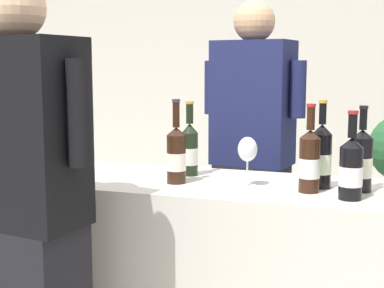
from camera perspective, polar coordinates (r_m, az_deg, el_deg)
name	(u,v)px	position (r m, az deg, el deg)	size (l,w,h in m)	color
wall_back	(299,64)	(4.75, 10.93, 8.05)	(8.00, 0.10, 2.80)	beige
wine_bottle_0	(321,156)	(2.18, 13.11, -1.24)	(0.08, 0.08, 0.34)	black
wine_bottle_1	(310,161)	(2.09, 11.95, -1.68)	(0.08, 0.08, 0.33)	black
wine_bottle_2	(351,168)	(2.02, 15.97, -2.40)	(0.08, 0.08, 0.31)	black
wine_bottle_3	(176,155)	(2.21, -1.62, -1.10)	(0.08, 0.08, 0.33)	black
wine_bottle_4	(362,161)	(2.16, 16.97, -1.65)	(0.08, 0.08, 0.32)	black
wine_bottle_5	(190,149)	(2.36, -0.24, -0.50)	(0.07, 0.07, 0.32)	black
wine_glass	(247,151)	(2.15, 5.71, -0.75)	(0.08, 0.08, 0.19)	silver
person_server	(252,172)	(2.91, 6.16, -2.90)	(0.54, 0.30, 1.71)	black
person_guest	(25,237)	(1.99, -16.76, -9.07)	(0.57, 0.30, 1.67)	black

